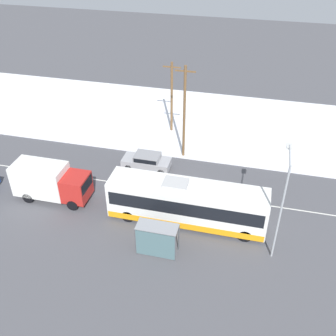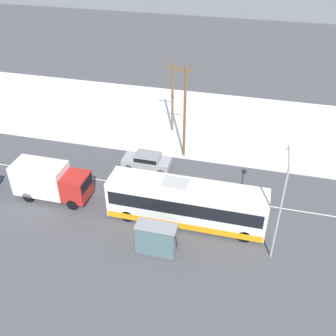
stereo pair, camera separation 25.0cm
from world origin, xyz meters
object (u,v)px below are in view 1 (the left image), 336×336
city_bus (187,203)px  utility_pole_roadside (184,112)px  bus_shelter (156,237)px  utility_pole_snowlot (172,97)px  streetlamp (283,196)px  box_truck (50,181)px  sedan_car (147,161)px  pedestrian_at_stop (173,232)px

city_bus → utility_pole_roadside: (-2.14, 8.89, 2.97)m
bus_shelter → utility_pole_snowlot: size_ratio=0.37×
streetlamp → utility_pole_roadside: utility_pole_roadside is taller
box_truck → sedan_car: box_truck is taller
streetlamp → utility_pole_snowlot: 18.54m
city_bus → streetlamp: (6.46, -1.57, 3.10)m
bus_shelter → streetlamp: streetlamp is taller
city_bus → bus_shelter: bearing=-108.2°
box_truck → utility_pole_roadside: (9.14, 8.78, 2.99)m
pedestrian_at_stop → bus_shelter: bus_shelter is taller
pedestrian_at_stop → streetlamp: streetlamp is taller
city_bus → bus_shelter: (-1.29, -3.95, -0.03)m
box_truck → streetlamp: streetlamp is taller
utility_pole_roadside → sedan_car: bearing=-135.4°
bus_shelter → box_truck: bearing=157.9°
box_truck → pedestrian_at_stop: 11.10m
city_bus → utility_pole_roadside: bearing=103.5°
sedan_car → box_truck: bearing=43.5°
utility_pole_snowlot → box_truck: bearing=-117.3°
bus_shelter → streetlamp: size_ratio=0.37×
box_truck → bus_shelter: box_truck is taller
box_truck → utility_pole_snowlot: utility_pole_snowlot is taller
bus_shelter → utility_pole_snowlot: bearing=100.1°
city_bus → streetlamp: size_ratio=1.57×
sedan_car → bus_shelter: (3.65, -10.07, 0.88)m
box_truck → utility_pole_snowlot: size_ratio=0.82×
bus_shelter → utility_pole_snowlot: 17.81m
pedestrian_at_stop → utility_pole_roadside: size_ratio=0.18×
streetlamp → sedan_car: bearing=146.0°
pedestrian_at_stop → utility_pole_roadside: bearing=98.2°
pedestrian_at_stop → streetlamp: 7.99m
bus_shelter → utility_pole_roadside: bearing=93.8°
box_truck → sedan_car: bearing=43.5°
pedestrian_at_stop → bus_shelter: 1.79m
city_bus → box_truck: 11.27m
utility_pole_snowlot → pedestrian_at_stop: bearing=-76.3°
bus_shelter → utility_pole_roadside: size_ratio=0.31×
pedestrian_at_stop → bus_shelter: (-0.79, -1.46, 0.68)m
box_truck → bus_shelter: (9.98, -4.06, -0.02)m
sedan_car → bus_shelter: 10.75m
box_truck → pedestrian_at_stop: size_ratio=3.77×
sedan_car → streetlamp: size_ratio=0.58×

